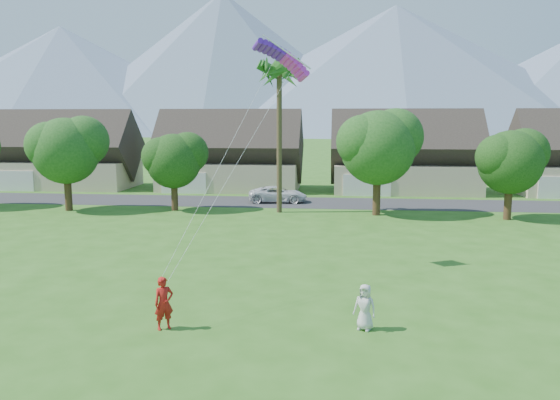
# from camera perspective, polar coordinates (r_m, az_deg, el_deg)

# --- Properties ---
(ground) EXTENTS (500.00, 500.00, 0.00)m
(ground) POSITION_cam_1_polar(r_m,az_deg,el_deg) (18.33, -3.41, -16.55)
(ground) COLOR #2D6019
(ground) RESTS_ON ground
(street) EXTENTS (90.00, 7.00, 0.01)m
(street) POSITION_cam_1_polar(r_m,az_deg,el_deg) (51.05, 2.81, -0.27)
(street) COLOR #2D2D30
(street) RESTS_ON ground
(kite_flyer) EXTENTS (0.87, 0.81, 1.99)m
(kite_flyer) POSITION_cam_1_polar(r_m,az_deg,el_deg) (20.98, -12.04, -10.50)
(kite_flyer) COLOR #AD1813
(kite_flyer) RESTS_ON ground
(watcher) EXTENTS (0.99, 0.83, 1.73)m
(watcher) POSITION_cam_1_polar(r_m,az_deg,el_deg) (20.76, 8.85, -11.00)
(watcher) COLOR beige
(watcher) RESTS_ON ground
(parked_car) EXTENTS (5.62, 2.93, 1.51)m
(parked_car) POSITION_cam_1_polar(r_m,az_deg,el_deg) (51.16, -0.23, 0.61)
(parked_car) COLOR silver
(parked_car) RESTS_ON ground
(mountain_ridge) EXTENTS (540.00, 240.00, 70.00)m
(mountain_ridge) POSITION_cam_1_polar(r_m,az_deg,el_deg) (277.31, 7.75, 12.80)
(mountain_ridge) COLOR slate
(mountain_ridge) RESTS_ON ground
(houses_row) EXTENTS (72.75, 8.19, 8.86)m
(houses_row) POSITION_cam_1_polar(r_m,az_deg,el_deg) (59.57, 3.80, 4.30)
(houses_row) COLOR beige
(houses_row) RESTS_ON ground
(tree_row) EXTENTS (62.27, 6.67, 8.45)m
(tree_row) POSITION_cam_1_polar(r_m,az_deg,el_deg) (44.56, 0.95, 4.78)
(tree_row) COLOR #47301C
(tree_row) RESTS_ON ground
(fan_palm) EXTENTS (3.00, 3.00, 13.80)m
(fan_palm) POSITION_cam_1_polar(r_m,az_deg,el_deg) (45.31, -0.07, 13.60)
(fan_palm) COLOR #4C3D26
(fan_palm) RESTS_ON ground
(parafoil_kite) EXTENTS (3.26, 1.38, 0.50)m
(parafoil_kite) POSITION_cam_1_polar(r_m,az_deg,el_deg) (28.64, 0.33, 14.76)
(parafoil_kite) COLOR #5E19BC
(parafoil_kite) RESTS_ON ground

